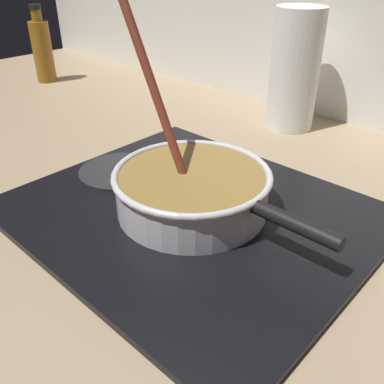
# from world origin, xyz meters

# --- Properties ---
(ground) EXTENTS (2.40, 1.60, 0.04)m
(ground) POSITION_xyz_m (0.00, 0.00, -0.02)
(ground) COLOR #9E8466
(backsplash_wall) EXTENTS (2.40, 0.02, 0.55)m
(backsplash_wall) POSITION_xyz_m (0.00, 0.79, 0.28)
(backsplash_wall) COLOR silver
(backsplash_wall) RESTS_ON ground
(hob_plate) EXTENTS (0.56, 0.48, 0.01)m
(hob_plate) POSITION_xyz_m (0.11, 0.21, 0.01)
(hob_plate) COLOR black
(hob_plate) RESTS_ON ground
(burner_ring) EXTENTS (0.21, 0.21, 0.01)m
(burner_ring) POSITION_xyz_m (0.11, 0.21, 0.02)
(burner_ring) COLOR #592D0C
(burner_ring) RESTS_ON hob_plate
(spare_burner) EXTENTS (0.15, 0.15, 0.01)m
(spare_burner) POSITION_xyz_m (-0.09, 0.21, 0.01)
(spare_burner) COLOR #262628
(spare_burner) RESTS_ON hob_plate
(cooking_pan) EXTENTS (0.39, 0.25, 0.32)m
(cooking_pan) POSITION_xyz_m (0.11, 0.21, 0.05)
(cooking_pan) COLOR silver
(cooking_pan) RESTS_ON hob_plate
(paper_towel_roll) EXTENTS (0.11, 0.11, 0.28)m
(paper_towel_roll) POSITION_xyz_m (0.01, 0.66, 0.14)
(paper_towel_roll) COLOR white
(paper_towel_roll) RESTS_ON ground
(oil_bottle) EXTENTS (0.06, 0.06, 0.23)m
(oil_bottle) POSITION_xyz_m (-0.79, 0.47, 0.10)
(oil_bottle) COLOR #8C5919
(oil_bottle) RESTS_ON ground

